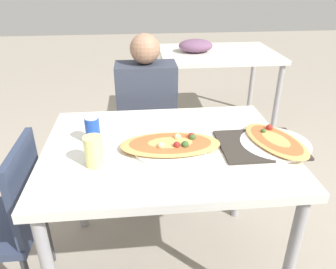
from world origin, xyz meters
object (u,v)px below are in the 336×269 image
object	(u,v)px
dining_table	(166,161)
chair_far_seated	(147,130)
pizza_second	(275,142)
soda_can	(93,130)
pizza_main	(171,145)
chair_side_left	(6,217)
drink_glass	(94,151)
person_seated	(147,111)

from	to	relation	value
dining_table	chair_far_seated	bearing A→B (deg)	94.77
dining_table	pizza_second	xyz separation A→B (m)	(0.50, -0.05, 0.10)
chair_far_seated	soda_can	xyz separation A→B (m)	(-0.27, -0.69, 0.36)
soda_can	pizza_main	bearing A→B (deg)	-15.68
pizza_second	dining_table	bearing A→B (deg)	174.51
chair_side_left	pizza_second	bearing A→B (deg)	-88.68
chair_side_left	soda_can	bearing A→B (deg)	-71.49
chair_far_seated	chair_side_left	world-z (taller)	same
drink_glass	pizza_second	world-z (taller)	drink_glass
pizza_main	chair_far_seated	bearing A→B (deg)	95.88
drink_glass	dining_table	bearing A→B (deg)	23.93
chair_side_left	soda_can	size ratio (longest dim) A/B	6.71
soda_can	chair_side_left	bearing A→B (deg)	-161.49
person_seated	soda_can	bearing A→B (deg)	64.94
dining_table	soda_can	xyz separation A→B (m)	(-0.33, 0.06, 0.15)
chair_far_seated	pizza_main	bearing A→B (deg)	95.88
pizza_main	pizza_second	bearing A→B (deg)	-1.45
chair_side_left	drink_glass	size ratio (longest dim) A/B	6.49
pizza_main	chair_side_left	bearing A→B (deg)	-176.95
chair_side_left	person_seated	distance (m)	1.01
chair_side_left	pizza_main	world-z (taller)	chair_side_left
dining_table	pizza_main	world-z (taller)	pizza_main
soda_can	drink_glass	bearing A→B (deg)	-82.90
dining_table	soda_can	world-z (taller)	soda_can
dining_table	soda_can	size ratio (longest dim) A/B	8.86
person_seated	pizza_main	xyz separation A→B (m)	(0.08, -0.67, 0.12)
person_seated	pizza_second	xyz separation A→B (m)	(0.56, -0.69, 0.12)
chair_side_left	drink_glass	distance (m)	0.57
person_seated	chair_side_left	bearing A→B (deg)	46.24
dining_table	pizza_main	distance (m)	0.11
chair_far_seated	chair_side_left	size ratio (longest dim) A/B	1.00
chair_side_left	chair_far_seated	bearing A→B (deg)	-39.67
person_seated	drink_glass	world-z (taller)	person_seated
chair_far_seated	soda_can	size ratio (longest dim) A/B	6.71
chair_side_left	pizza_main	bearing A→B (deg)	-86.95
dining_table	pizza_main	size ratio (longest dim) A/B	2.43
chair_far_seated	drink_glass	xyz separation A→B (m)	(-0.24, -0.88, 0.36)
pizza_main	soda_can	distance (m)	0.37
drink_glass	pizza_main	bearing A→B (deg)	17.17
dining_table	chair_far_seated	world-z (taller)	chair_far_seated
soda_can	pizza_second	world-z (taller)	soda_can
pizza_second	chair_far_seated	bearing A→B (deg)	125.10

